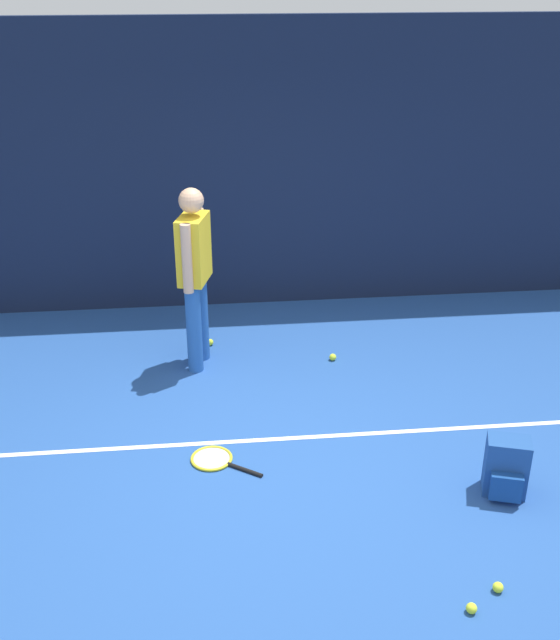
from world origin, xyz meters
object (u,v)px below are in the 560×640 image
at_px(backpack, 506,468).
at_px(tennis_player, 195,268).
at_px(tennis_racket, 215,459).
at_px(tennis_ball_by_fence, 498,587).
at_px(tennis_ball_near_player, 210,342).
at_px(tennis_ball_far_left, 472,608).
at_px(tennis_ball_mid_court, 333,357).

bearing_deg(backpack, tennis_player, 152.38).
xyz_separation_m(tennis_racket, tennis_ball_by_fence, (1.67, -1.51, 0.02)).
bearing_deg(tennis_ball_near_player, tennis_racket, -90.19).
xyz_separation_m(tennis_player, tennis_ball_far_left, (1.56, -3.21, -0.93)).
distance_m(tennis_ball_near_player, tennis_ball_far_left, 3.86).
bearing_deg(tennis_ball_far_left, tennis_ball_mid_court, 95.43).
distance_m(tennis_player, tennis_ball_mid_court, 1.57).
height_order(tennis_player, tennis_racket, tennis_player).
distance_m(tennis_player, tennis_ball_near_player, 1.01).
bearing_deg(tennis_ball_mid_court, tennis_ball_far_left, -84.57).
bearing_deg(tennis_player, tennis_ball_by_fence, 45.41).
bearing_deg(tennis_ball_near_player, tennis_player, -106.50).
xyz_separation_m(tennis_player, backpack, (2.15, -2.15, -0.76)).
bearing_deg(tennis_ball_mid_court, tennis_racket, -127.89).
relative_size(tennis_racket, tennis_ball_far_left, 9.14).
relative_size(backpack, tennis_ball_mid_court, 6.67).
relative_size(tennis_player, tennis_ball_far_left, 25.76).
bearing_deg(tennis_ball_mid_court, tennis_player, 177.00).
height_order(backpack, tennis_ball_far_left, backpack).
distance_m(tennis_ball_mid_court, tennis_ball_far_left, 3.16).
bearing_deg(tennis_ball_by_fence, tennis_ball_far_left, -146.12).
distance_m(tennis_player, tennis_ball_far_left, 3.69).
xyz_separation_m(tennis_ball_near_player, tennis_ball_by_fence, (1.67, -3.44, 0.00)).
bearing_deg(tennis_player, tennis_ball_near_player, 178.87).
bearing_deg(backpack, tennis_ball_mid_court, 130.48).
distance_m(backpack, tennis_ball_far_left, 1.23).
height_order(tennis_racket, tennis_ball_by_fence, tennis_ball_by_fence).
distance_m(tennis_player, tennis_racket, 1.83).
xyz_separation_m(tennis_ball_by_fence, tennis_ball_mid_court, (-0.51, 3.00, 0.00)).
relative_size(tennis_ball_near_player, tennis_ball_mid_court, 1.00).
distance_m(backpack, tennis_ball_near_player, 3.25).
distance_m(tennis_racket, backpack, 2.14).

